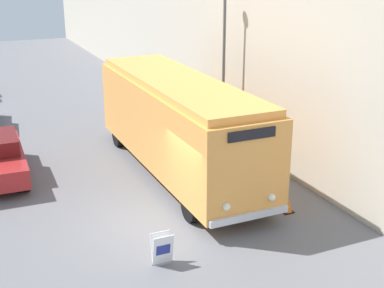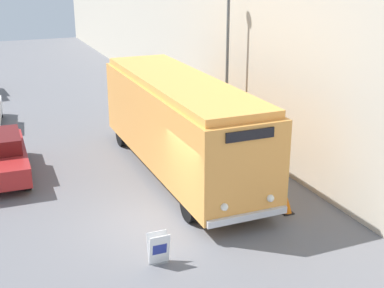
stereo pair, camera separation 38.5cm
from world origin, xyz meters
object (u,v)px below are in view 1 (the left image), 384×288
(streetlamp, at_px, (224,47))
(sign_board, at_px, (162,249))
(vintage_bus, at_px, (178,122))
(traffic_cone, at_px, (287,204))

(streetlamp, bearing_deg, sign_board, -126.82)
(vintage_bus, height_order, traffic_cone, vintage_bus)
(vintage_bus, xyz_separation_m, streetlamp, (2.80, 1.95, 2.16))
(vintage_bus, relative_size, streetlamp, 1.63)
(vintage_bus, xyz_separation_m, sign_board, (-2.78, -5.52, -1.53))
(streetlamp, distance_m, traffic_cone, 7.47)
(streetlamp, bearing_deg, traffic_cone, -99.09)
(streetlamp, height_order, traffic_cone, streetlamp)
(vintage_bus, bearing_deg, streetlamp, 34.80)
(sign_board, relative_size, traffic_cone, 1.60)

